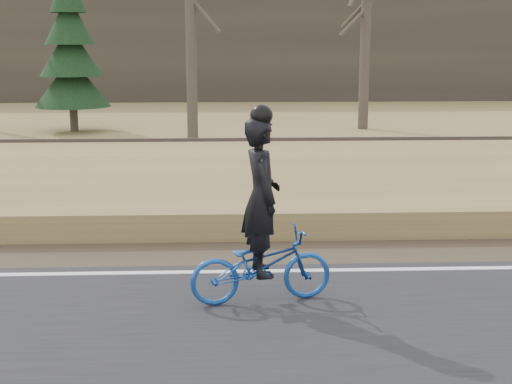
{
  "coord_description": "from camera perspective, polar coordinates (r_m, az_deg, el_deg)",
  "views": [
    {
      "loc": [
        0.68,
        -9.0,
        3.13
      ],
      "look_at": [
        1.09,
        0.5,
        1.1
      ],
      "focal_mm": 50.0,
      "sensor_mm": 36.0,
      "label": 1
    }
  ],
  "objects": [
    {
      "name": "ground",
      "position": [
        9.56,
        -6.45,
        -7.15
      ],
      "size": [
        120.0,
        120.0,
        0.0
      ],
      "primitive_type": "plane",
      "color": "olive",
      "rests_on": "ground"
    },
    {
      "name": "road",
      "position": [
        7.24,
        -7.82,
        -13.43
      ],
      "size": [
        120.0,
        6.0,
        0.06
      ],
      "primitive_type": "cube",
      "color": "black",
      "rests_on": "ground"
    },
    {
      "name": "edge_line",
      "position": [
        9.72,
        -6.38,
        -6.4
      ],
      "size": [
        120.0,
        0.12,
        0.01
      ],
      "primitive_type": "cube",
      "color": "silver",
      "rests_on": "road"
    },
    {
      "name": "shoulder",
      "position": [
        10.69,
        -6.02,
        -4.94
      ],
      "size": [
        120.0,
        1.6,
        0.04
      ],
      "primitive_type": "cube",
      "color": "#473A2B",
      "rests_on": "ground"
    },
    {
      "name": "embankment",
      "position": [
        13.54,
        -5.28,
        -0.42
      ],
      "size": [
        120.0,
        5.0,
        0.44
      ],
      "primitive_type": "cube",
      "color": "olive",
      "rests_on": "ground"
    },
    {
      "name": "ballast",
      "position": [
        17.26,
        -4.69,
        2.31
      ],
      "size": [
        120.0,
        3.0,
        0.45
      ],
      "primitive_type": "cube",
      "color": "slate",
      "rests_on": "ground"
    },
    {
      "name": "railroad",
      "position": [
        17.21,
        -4.71,
        3.31
      ],
      "size": [
        120.0,
        2.4,
        0.29
      ],
      "color": "black",
      "rests_on": "ballast"
    },
    {
      "name": "treeline_backdrop",
      "position": [
        39.01,
        -3.54,
        11.82
      ],
      "size": [
        120.0,
        4.0,
        6.0
      ],
      "primitive_type": "cube",
      "color": "#383328",
      "rests_on": "ground"
    },
    {
      "name": "cyclist",
      "position": [
        8.41,
        0.42,
        -3.72
      ],
      "size": [
        1.78,
        0.89,
        2.36
      ],
      "rotation": [
        0.0,
        0.0,
        1.75
      ],
      "color": "#154393",
      "rests_on": "road"
    },
    {
      "name": "bare_tree_near_left",
      "position": [
        23.23,
        -5.26,
        14.17
      ],
      "size": [
        0.36,
        0.36,
        8.03
      ],
      "primitive_type": "cylinder",
      "color": "#453D33",
      "rests_on": "ground"
    },
    {
      "name": "bare_tree_center",
      "position": [
        25.93,
        8.8,
        13.54
      ],
      "size": [
        0.36,
        0.36,
        7.75
      ],
      "primitive_type": "cylinder",
      "color": "#453D33",
      "rests_on": "ground"
    },
    {
      "name": "conifer",
      "position": [
        25.71,
        -14.63,
        10.73
      ],
      "size": [
        2.6,
        2.6,
        5.74
      ],
      "color": "#453D33",
      "rests_on": "ground"
    }
  ]
}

